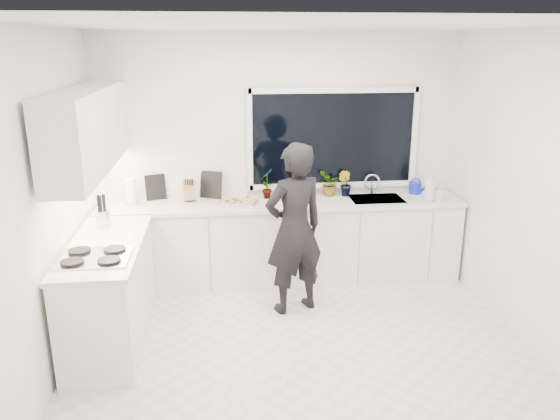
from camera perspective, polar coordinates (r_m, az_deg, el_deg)
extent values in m
cube|color=beige|center=(4.98, 2.25, -14.19)|extent=(4.00, 3.50, 0.02)
cube|color=white|center=(6.12, -0.09, 5.57)|extent=(4.00, 0.02, 2.70)
cube|color=white|center=(4.58, -23.26, 0.15)|extent=(0.02, 3.50, 2.70)
cube|color=white|center=(5.13, 25.23, 1.63)|extent=(0.02, 3.50, 2.70)
cube|color=white|center=(4.26, 2.70, 18.90)|extent=(4.00, 3.50, 0.02)
cube|color=black|center=(6.15, 5.56, 7.43)|extent=(1.80, 0.02, 1.00)
cube|color=white|center=(6.08, 0.24, -3.46)|extent=(3.92, 0.58, 0.88)
cube|color=white|center=(5.13, -17.31, -8.34)|extent=(0.58, 1.60, 0.88)
cube|color=silver|center=(5.92, 0.26, 0.68)|extent=(3.94, 0.62, 0.04)
cube|color=silver|center=(4.95, -17.78, -3.52)|extent=(0.62, 1.60, 0.04)
cube|color=white|center=(5.08, -19.37, 7.94)|extent=(0.34, 2.10, 0.70)
cube|color=silver|center=(6.15, 10.01, 0.74)|extent=(0.58, 0.42, 0.14)
cylinder|color=silver|center=(6.29, 9.58, 2.65)|extent=(0.03, 0.03, 0.22)
cube|color=black|center=(4.62, -18.86, -4.64)|extent=(0.56, 0.48, 0.03)
imported|color=black|center=(5.27, 1.50, -2.03)|extent=(0.73, 0.60, 1.70)
cube|color=silver|center=(5.86, -4.37, 0.80)|extent=(0.47, 0.39, 0.03)
cube|color=#AD2A17|center=(5.85, -4.38, 0.96)|extent=(0.43, 0.35, 0.01)
cylinder|color=#1322B6|center=(6.42, 13.94, 2.26)|extent=(0.18, 0.18, 0.13)
cylinder|color=white|center=(6.02, -15.31, 1.83)|extent=(0.14, 0.14, 0.26)
cube|color=olive|center=(6.00, -9.42, 1.96)|extent=(0.14, 0.12, 0.22)
cylinder|color=#ABABB0|center=(5.36, -18.01, -0.86)|extent=(0.17, 0.17, 0.16)
cube|color=black|center=(6.12, -12.88, 2.35)|extent=(0.22, 0.09, 0.28)
cube|color=black|center=(6.08, -7.21, 2.64)|extent=(0.24, 0.12, 0.30)
imported|color=#26662D|center=(6.02, -1.37, 2.83)|extent=(0.19, 0.21, 0.34)
imported|color=#26662D|center=(6.06, 1.84, 2.79)|extent=(0.24, 0.24, 0.31)
imported|color=#26662D|center=(6.13, 5.21, 2.72)|extent=(0.31, 0.32, 0.28)
imported|color=#26662D|center=(6.17, 6.79, 2.75)|extent=(0.19, 0.20, 0.28)
imported|color=#D8BF66|center=(6.13, 15.43, 2.39)|extent=(0.18, 0.17, 0.32)
imported|color=#D8BF66|center=(6.19, 16.20, 1.82)|extent=(0.09, 0.09, 0.19)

